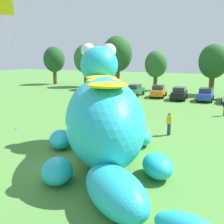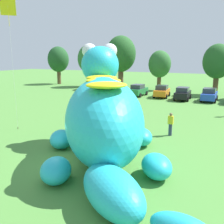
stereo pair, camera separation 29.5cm
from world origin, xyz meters
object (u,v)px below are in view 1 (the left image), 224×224
Objects in this scene: car_black at (179,93)px; tethered_flying_kite at (5,7)px; car_blue at (206,94)px; car_red at (112,90)px; car_green at (135,90)px; car_orange at (159,91)px; giant_inflatable_creature at (105,119)px; spectator_mid_field at (169,124)px.

tethered_flying_kite is (-9.04, -20.22, 8.41)m from car_black.
car_blue is 0.40× the size of tethered_flying_kite.
car_red is 3.41m from car_green.
car_blue is at bearing -4.35° from car_orange.
car_green is 1.01× the size of car_blue.
car_orange is 6.47m from car_blue.
car_red is 1.01× the size of car_orange.
car_green is at bearing 106.50° from giant_inflatable_creature.
tethered_flying_kite reaches higher than car_blue.
spectator_mid_field is (-0.91, -16.85, -0.01)m from car_blue.
car_red is at bearing 92.49° from tethered_flying_kite.
car_red and car_green have the same top height.
car_orange is (-3.36, 23.58, -1.55)m from giant_inflatable_creature.
car_green is 0.99× the size of car_black.
car_orange is at bearing 6.66° from car_green.
car_black is 3.35m from car_blue.
car_green and car_blue have the same top height.
giant_inflatable_creature is 23.87m from car_orange.
car_red is at bearing -164.28° from car_green.
car_red and car_black have the same top height.
giant_inflatable_creature is 22.70m from car_black.
car_green is at bearing 15.72° from car_red.
car_green is (3.28, 0.92, 0.00)m from car_red.
giant_inflatable_creature is 24.50m from car_red.
car_blue is (9.95, -0.08, 0.00)m from car_green.
car_red is at bearing 114.51° from giant_inflatable_creature.
car_black is 2.44× the size of spectator_mid_field.
car_black is at bearing 2.29° from car_red.
car_red is at bearing -176.36° from car_blue.
car_orange and car_blue have the same top height.
car_green is 22.52m from tethered_flying_kite.
giant_inflatable_creature is at bearing -89.39° from car_black.
car_orange is 2.48× the size of spectator_mid_field.
car_blue is at bearing 82.39° from giant_inflatable_creature.
car_red is 1.05× the size of car_blue.
car_orange is at bearing 175.65° from car_blue.
car_red is 2.51× the size of spectator_mid_field.
giant_inflatable_creature is 2.59× the size of car_orange.
giant_inflatable_creature reaches higher than car_red.
car_red is at bearing -168.88° from car_orange.
giant_inflatable_creature reaches higher than spectator_mid_field.
car_blue is at bearing -0.47° from car_green.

